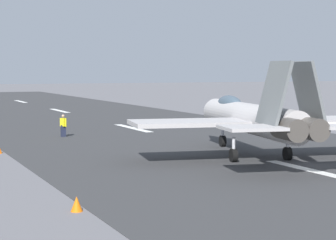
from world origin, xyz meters
The scene contains 5 objects.
ground_plane centered at (0.00, 0.00, 0.00)m, with size 400.00×400.00×0.00m, color slate.
runway_strip centered at (-0.02, 0.00, 0.01)m, with size 240.00×26.00×0.02m.
fighter_jet centered at (5.24, 0.23, 2.35)m, with size 18.04×14.66×5.54m.
crew_person centered at (20.57, 7.37, 0.86)m, with size 0.64×0.45×1.72m.
marker_cone_near centered at (-4.50, 13.41, 0.28)m, with size 0.44×0.44×0.55m, color orange.
Camera 1 is at (-26.51, 19.56, 5.12)m, focal length 67.99 mm.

